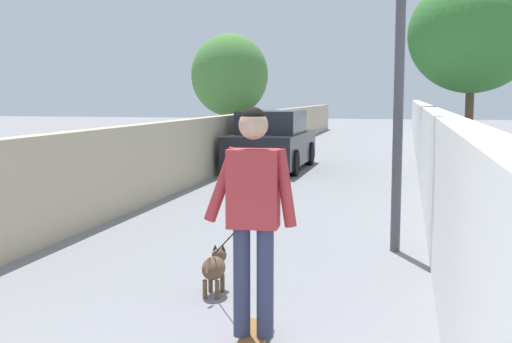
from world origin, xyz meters
name	(u,v)px	position (x,y,z in m)	size (l,w,h in m)	color
ground_plane	(319,175)	(14.00, 0.00, 0.00)	(80.00, 80.00, 0.00)	gray
wall_left	(195,150)	(12.00, 2.51, 0.71)	(48.00, 0.30, 1.42)	tan
fence_right	(428,148)	(12.00, -2.51, 0.85)	(48.00, 0.30, 1.69)	white
tree_left_near	(230,75)	(19.00, 3.62, 2.59)	(2.51, 2.51, 3.95)	brown
tree_right_mid	(472,35)	(13.00, -3.38, 3.21)	(2.70, 2.70, 4.46)	brown
lamp_post	(400,27)	(6.33, -1.96, 2.74)	(0.36, 0.36, 3.95)	#4C4C51
skateboard	(253,338)	(2.90, -0.96, 0.07)	(0.81, 0.24, 0.08)	brown
person_skateboarder	(253,204)	(2.90, -0.96, 1.11)	(0.24, 0.71, 1.75)	#333859
dog	(215,267)	(4.11, -0.29, 0.27)	(1.49, 0.80, 1.06)	brown
car_near	(272,142)	(14.93, 1.36, 0.72)	(4.22, 1.80, 1.54)	black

